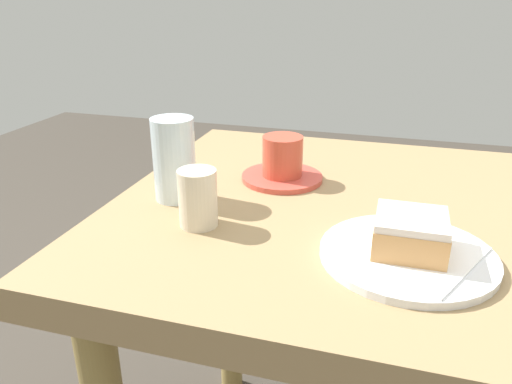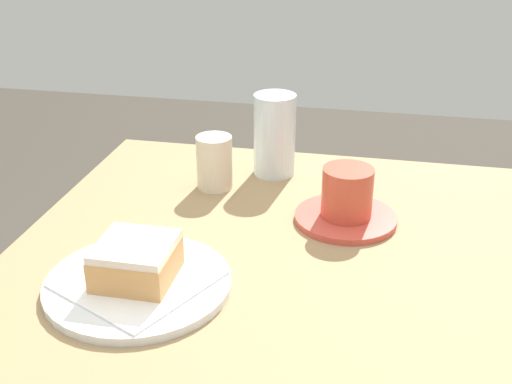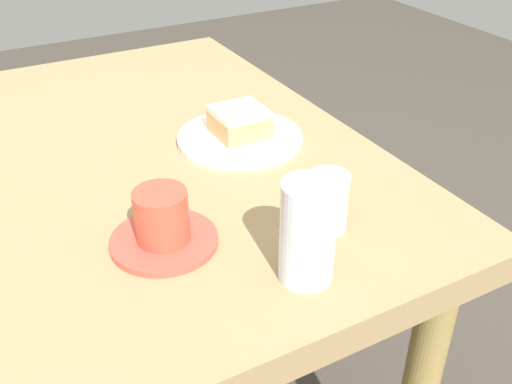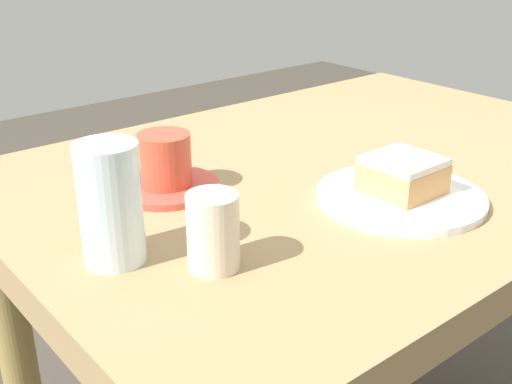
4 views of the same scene
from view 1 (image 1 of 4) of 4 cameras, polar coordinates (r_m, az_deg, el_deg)
table at (r=0.86m, az=19.92°, el=-8.33°), size 1.04×0.72×0.72m
plate_glazed_square at (r=0.67m, az=17.09°, el=-7.00°), size 0.22×0.22×0.01m
napkin_glazed_square at (r=0.66m, az=17.16°, el=-6.49°), size 0.21×0.21×0.00m
donut_glazed_square at (r=0.65m, az=17.41°, el=-4.54°), size 0.09×0.09×0.05m
water_glass at (r=0.81m, az=-9.44°, el=3.75°), size 0.07×0.07×0.14m
coffee_cup at (r=0.89m, az=3.07°, el=3.39°), size 0.15×0.15×0.08m
sugar_jar at (r=0.72m, az=-6.75°, el=-0.70°), size 0.06×0.06×0.09m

